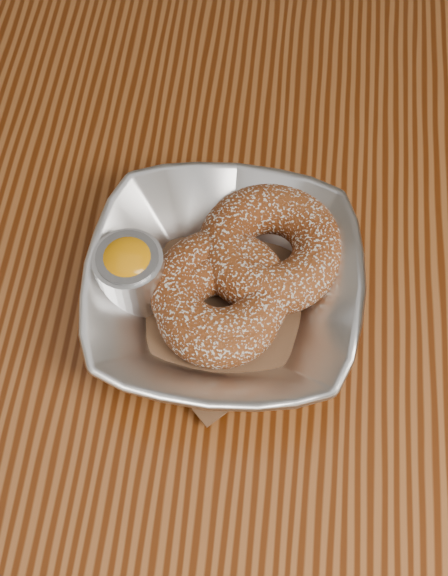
# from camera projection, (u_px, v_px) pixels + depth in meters

# --- Properties ---
(ground_plane) EXTENTS (4.00, 4.00, 0.00)m
(ground_plane) POSITION_uv_depth(u_px,v_px,m) (233.00, 546.00, 1.27)
(ground_plane) COLOR #565659
(ground_plane) RESTS_ON ground
(table) EXTENTS (1.20, 0.80, 0.75)m
(table) POSITION_uv_depth(u_px,v_px,m) (240.00, 392.00, 0.70)
(table) COLOR brown
(table) RESTS_ON ground_plane
(serving_bowl) EXTENTS (0.21, 0.21, 0.05)m
(serving_bowl) POSITION_uv_depth(u_px,v_px,m) (224.00, 291.00, 0.60)
(serving_bowl) COLOR silver
(serving_bowl) RESTS_ON table
(parchment) EXTENTS (0.21, 0.21, 0.00)m
(parchment) POSITION_uv_depth(u_px,v_px,m) (224.00, 301.00, 0.62)
(parchment) COLOR brown
(parchment) RESTS_ON table
(donut_back) EXTENTS (0.14, 0.14, 0.04)m
(donut_back) POSITION_uv_depth(u_px,v_px,m) (271.00, 248.00, 0.62)
(donut_back) COLOR brown
(donut_back) RESTS_ON parchment
(donut_front) EXTENTS (0.11, 0.11, 0.03)m
(donut_front) POSITION_uv_depth(u_px,v_px,m) (219.00, 309.00, 0.59)
(donut_front) COLOR brown
(donut_front) RESTS_ON parchment
(donut_extra) EXTENTS (0.12, 0.12, 0.04)m
(donut_extra) POSITION_uv_depth(u_px,v_px,m) (220.00, 292.00, 0.60)
(donut_extra) COLOR brown
(donut_extra) RESTS_ON parchment
(ramekin) EXTENTS (0.05, 0.05, 0.06)m
(ramekin) POSITION_uv_depth(u_px,v_px,m) (130.00, 272.00, 0.60)
(ramekin) COLOR silver
(ramekin) RESTS_ON table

